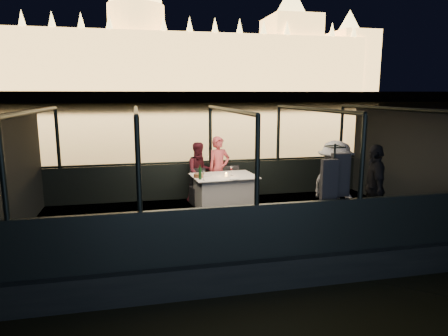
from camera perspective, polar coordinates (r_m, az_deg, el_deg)
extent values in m
plane|color=black|center=(87.89, -11.34, 8.33)|extent=(500.00, 500.00, 0.00)
cube|color=black|center=(8.61, 0.58, -10.68)|extent=(8.60, 4.40, 1.00)
cube|color=black|center=(8.44, 0.59, -7.65)|extent=(8.00, 4.00, 0.04)
cube|color=black|center=(10.21, -1.93, -1.70)|extent=(8.00, 0.08, 0.90)
cube|color=black|center=(6.46, 4.63, -9.07)|extent=(8.00, 0.08, 0.90)
cube|color=#423D33|center=(217.83, -12.10, 9.78)|extent=(400.00, 140.00, 6.00)
cube|color=white|center=(9.27, -0.04, -3.39)|extent=(1.53, 1.17, 0.77)
cube|color=black|center=(9.59, -3.62, -2.53)|extent=(0.45, 0.45, 0.83)
cube|color=black|center=(9.75, 1.23, -2.29)|extent=(0.43, 0.43, 0.86)
imported|color=#CD4A51|center=(9.88, -0.71, -0.34)|extent=(0.66, 0.53, 1.59)
imported|color=#44131C|center=(9.80, -3.47, -0.45)|extent=(0.77, 0.64, 1.46)
imported|color=white|center=(7.80, 15.47, -2.94)|extent=(0.85, 1.25, 1.77)
imported|color=black|center=(8.21, 20.63, -2.58)|extent=(0.74, 1.07, 1.68)
cylinder|color=#14381A|center=(8.76, -3.44, -0.67)|extent=(0.07, 0.07, 0.32)
cylinder|color=brown|center=(8.99, -3.67, -1.09)|extent=(0.22, 0.22, 0.08)
cylinder|color=#F1A03C|center=(9.08, 0.32, -0.96)|extent=(0.07, 0.07, 0.08)
cylinder|color=white|center=(8.82, 1.46, -1.53)|extent=(0.28, 0.28, 0.01)
cylinder|color=silver|center=(9.18, -2.44, -1.05)|extent=(0.29, 0.29, 0.01)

